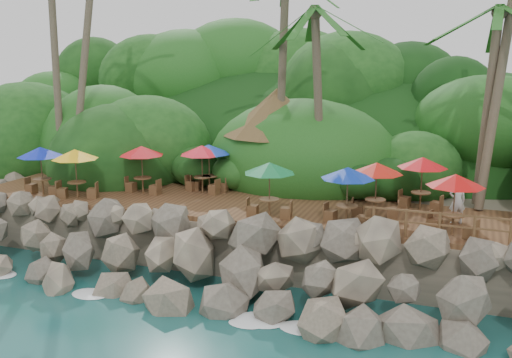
% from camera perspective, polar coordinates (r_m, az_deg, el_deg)
% --- Properties ---
extents(ground, '(140.00, 140.00, 0.00)m').
position_cam_1_polar(ground, '(19.81, -6.14, -13.18)').
color(ground, '#19514F').
rests_on(ground, ground).
extents(land_base, '(32.00, 25.20, 2.10)m').
position_cam_1_polar(land_base, '(33.82, 5.83, -0.52)').
color(land_base, gray).
rests_on(land_base, ground).
extents(jungle_hill, '(44.80, 28.00, 15.40)m').
position_cam_1_polar(jungle_hill, '(41.19, 8.40, 0.22)').
color(jungle_hill, '#143811').
rests_on(jungle_hill, ground).
extents(seawall, '(29.00, 4.00, 2.30)m').
position_cam_1_polar(seawall, '(21.03, -3.79, -8.19)').
color(seawall, gray).
rests_on(seawall, ground).
extents(terrace, '(26.00, 5.00, 0.20)m').
position_cam_1_polar(terrace, '(24.25, 0.00, -2.77)').
color(terrace, brown).
rests_on(terrace, land_base).
extents(jungle_foliage, '(44.00, 16.00, 12.00)m').
position_cam_1_polar(jungle_foliage, '(33.13, 5.36, -2.65)').
color(jungle_foliage, '#143811').
rests_on(jungle_foliage, ground).
extents(foam_line, '(25.20, 0.80, 0.06)m').
position_cam_1_polar(foam_line, '(20.04, -5.75, -12.76)').
color(foam_line, white).
rests_on(foam_line, ground).
extents(palapa, '(5.07, 5.07, 4.60)m').
position_cam_1_polar(palapa, '(27.42, 2.04, 6.60)').
color(palapa, brown).
rests_on(palapa, ground).
extents(dining_clusters, '(22.38, 5.19, 2.16)m').
position_cam_1_polar(dining_clusters, '(23.40, 1.18, 1.43)').
color(dining_clusters, brown).
rests_on(dining_clusters, terrace).
extents(railing, '(6.10, 0.10, 1.00)m').
position_cam_1_polar(railing, '(20.42, 19.16, -4.30)').
color(railing, brown).
rests_on(railing, terrace).
extents(waiter, '(0.73, 0.61, 1.71)m').
position_cam_1_polar(waiter, '(22.67, 19.19, -2.05)').
color(waiter, white).
rests_on(waiter, terrace).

